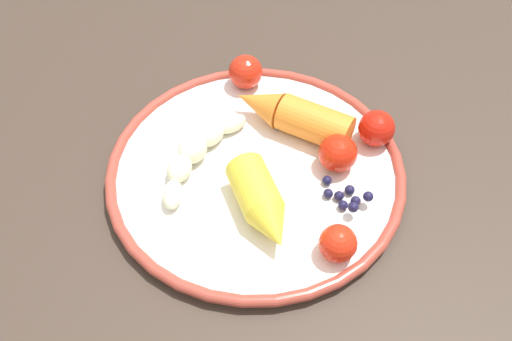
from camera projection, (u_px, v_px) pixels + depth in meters
The scene contains 10 objects.
dining_table at pixel (266, 225), 0.68m from camera, with size 1.14×0.76×0.77m.
plate at pixel (256, 172), 0.59m from camera, with size 0.32×0.32×0.02m.
banana at pixel (197, 152), 0.59m from camera, with size 0.10×0.13×0.03m.
carrot_orange at pixel (293, 115), 0.62m from camera, with size 0.13×0.11×0.04m.
carrot_yellow at pixel (262, 204), 0.54m from camera, with size 0.06×0.11×0.04m.
blueberry_pile at pixel (346, 196), 0.56m from camera, with size 0.05×0.05×0.02m.
tomato_near at pixel (338, 153), 0.58m from camera, with size 0.04×0.04×0.04m, color red.
tomato_mid at pixel (338, 243), 0.51m from camera, with size 0.04×0.04×0.04m, color red.
tomato_far at pixel (246, 72), 0.66m from camera, with size 0.04×0.04×0.04m, color red.
tomato_extra at pixel (377, 128), 0.60m from camera, with size 0.04×0.04×0.04m, color red.
Camera 1 is at (-0.06, -0.37, 1.25)m, focal length 38.73 mm.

